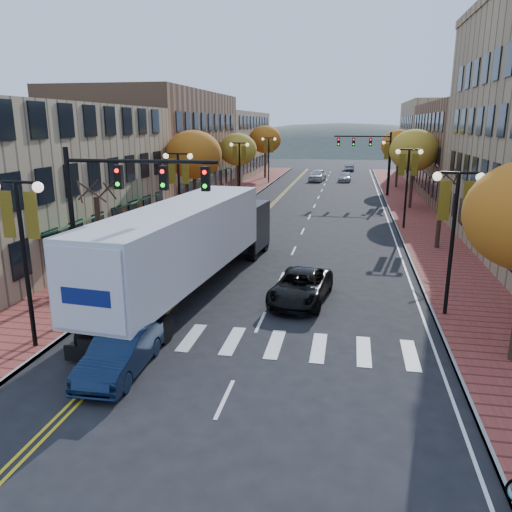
% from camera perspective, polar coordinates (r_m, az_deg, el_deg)
% --- Properties ---
extents(ground, '(200.00, 200.00, 0.00)m').
position_cam_1_polar(ground, '(17.02, -1.92, -12.62)').
color(ground, black).
rests_on(ground, ground).
extents(sidewalk_left, '(4.00, 85.00, 0.15)m').
position_cam_1_polar(sidewalk_left, '(49.42, -3.95, 5.83)').
color(sidewalk_left, brown).
rests_on(sidewalk_left, ground).
extents(sidewalk_right, '(4.00, 85.00, 0.15)m').
position_cam_1_polar(sidewalk_right, '(48.19, 17.33, 4.95)').
color(sidewalk_right, brown).
rests_on(sidewalk_right, ground).
extents(building_left_near, '(12.00, 22.00, 9.00)m').
position_cam_1_polar(building_left_near, '(34.54, -25.73, 7.88)').
color(building_left_near, '#9E8966').
rests_on(building_left_near, ground).
extents(building_left_mid, '(12.00, 24.00, 11.00)m').
position_cam_1_polar(building_left_mid, '(54.69, -11.44, 12.17)').
color(building_left_mid, brown).
rests_on(building_left_mid, ground).
extents(building_left_far, '(12.00, 26.00, 9.50)m').
position_cam_1_polar(building_left_far, '(78.46, -4.48, 12.62)').
color(building_left_far, '#9E8966').
rests_on(building_left_far, ground).
extents(building_right_mid, '(15.00, 24.00, 10.00)m').
position_cam_1_polar(building_right_mid, '(58.78, 26.08, 10.66)').
color(building_right_mid, brown).
rests_on(building_right_mid, ground).
extents(building_right_far, '(15.00, 20.00, 11.00)m').
position_cam_1_polar(building_right_far, '(80.20, 22.08, 12.19)').
color(building_right_far, '#9E8966').
rests_on(building_right_far, ground).
extents(tree_left_a, '(0.28, 0.28, 4.20)m').
position_cam_1_polar(tree_left_a, '(26.46, -17.43, 1.97)').
color(tree_left_a, '#382619').
rests_on(tree_left_a, sidewalk_left).
extents(tree_left_b, '(4.48, 4.48, 7.21)m').
position_cam_1_polar(tree_left_b, '(40.71, -7.14, 11.41)').
color(tree_left_b, '#382619').
rests_on(tree_left_b, sidewalk_left).
extents(tree_left_c, '(4.16, 4.16, 6.69)m').
position_cam_1_polar(tree_left_c, '(56.16, -2.09, 12.05)').
color(tree_left_c, '#382619').
rests_on(tree_left_c, sidewalk_left).
extents(tree_left_d, '(4.61, 4.61, 7.42)m').
position_cam_1_polar(tree_left_d, '(73.79, 1.06, 13.17)').
color(tree_left_d, '#382619').
rests_on(tree_left_d, sidewalk_left).
extents(tree_right_b, '(0.28, 0.28, 4.20)m').
position_cam_1_polar(tree_right_b, '(33.68, 20.25, 4.40)').
color(tree_right_b, '#382619').
rests_on(tree_right_b, sidewalk_right).
extents(tree_right_c, '(4.48, 4.48, 7.21)m').
position_cam_1_polar(tree_right_c, '(49.11, 17.63, 11.43)').
color(tree_right_c, '#382619').
rests_on(tree_right_c, sidewalk_right).
extents(tree_right_d, '(4.35, 4.35, 7.00)m').
position_cam_1_polar(tree_right_d, '(65.02, 16.02, 12.10)').
color(tree_right_d, '#382619').
rests_on(tree_right_d, sidewalk_right).
extents(lamp_left_a, '(1.96, 0.36, 6.05)m').
position_cam_1_polar(lamp_left_a, '(18.62, -25.21, 2.42)').
color(lamp_left_a, black).
rests_on(lamp_left_a, ground).
extents(lamp_left_b, '(1.96, 0.36, 6.05)m').
position_cam_1_polar(lamp_left_b, '(32.77, -8.81, 8.50)').
color(lamp_left_b, black).
rests_on(lamp_left_b, ground).
extents(lamp_left_c, '(1.96, 0.36, 6.05)m').
position_cam_1_polar(lamp_left_c, '(50.04, -1.91, 10.83)').
color(lamp_left_c, black).
rests_on(lamp_left_c, ground).
extents(lamp_left_d, '(1.96, 0.36, 6.05)m').
position_cam_1_polar(lamp_left_d, '(67.69, 1.47, 11.90)').
color(lamp_left_d, black).
rests_on(lamp_left_d, ground).
extents(lamp_right_a, '(1.96, 0.36, 6.05)m').
position_cam_1_polar(lamp_right_a, '(21.43, 21.77, 4.26)').
color(lamp_right_a, black).
rests_on(lamp_right_a, ground).
extents(lamp_right_b, '(1.96, 0.36, 6.05)m').
position_cam_1_polar(lamp_right_b, '(39.10, 16.95, 9.05)').
color(lamp_right_b, black).
rests_on(lamp_right_b, ground).
extents(lamp_right_c, '(1.96, 0.36, 6.05)m').
position_cam_1_polar(lamp_right_c, '(56.98, 15.11, 10.84)').
color(lamp_right_c, black).
rests_on(lamp_right_c, ground).
extents(traffic_mast_near, '(6.10, 0.35, 7.00)m').
position_cam_1_polar(traffic_mast_near, '(20.00, -15.70, 5.91)').
color(traffic_mast_near, black).
rests_on(traffic_mast_near, ground).
extents(traffic_mast_far, '(6.10, 0.34, 7.00)m').
position_cam_1_polar(traffic_mast_far, '(56.83, 13.08, 11.59)').
color(traffic_mast_far, black).
rests_on(traffic_mast_far, ground).
extents(semi_truck, '(4.42, 17.76, 4.39)m').
position_cam_1_polar(semi_truck, '(23.72, -7.09, 1.90)').
color(semi_truck, black).
rests_on(semi_truck, ground).
extents(navy_sedan, '(1.62, 4.34, 1.42)m').
position_cam_1_polar(navy_sedan, '(17.00, -15.21, -10.56)').
color(navy_sedan, black).
rests_on(navy_sedan, ground).
extents(black_suv, '(2.87, 5.23, 1.39)m').
position_cam_1_polar(black_suv, '(22.76, 5.14, -3.50)').
color(black_suv, black).
rests_on(black_suv, ground).
extents(car_far_white, '(2.50, 5.04, 1.65)m').
position_cam_1_polar(car_far_white, '(71.39, 7.04, 9.16)').
color(car_far_white, silver).
rests_on(car_far_white, ground).
extents(car_far_silver, '(1.79, 4.14, 1.19)m').
position_cam_1_polar(car_far_silver, '(71.50, 10.13, 8.87)').
color(car_far_silver, '#A3A2AA').
rests_on(car_far_silver, ground).
extents(car_far_oncoming, '(1.73, 4.25, 1.37)m').
position_cam_1_polar(car_far_oncoming, '(87.97, 10.60, 10.00)').
color(car_far_oncoming, '#A1A2A9').
rests_on(car_far_oncoming, ground).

